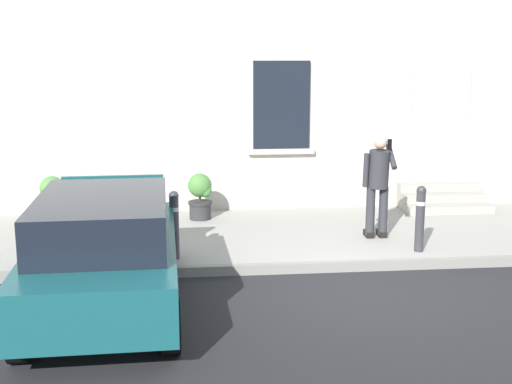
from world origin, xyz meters
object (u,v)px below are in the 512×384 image
at_px(bollard_near_person, 420,216).
at_px(planter_charcoal, 200,195).
at_px(hatchback_car_teal, 105,250).
at_px(bollard_far_left, 174,222).
at_px(planter_terracotta, 53,198).
at_px(person_on_phone, 378,179).

relative_size(bollard_near_person, planter_charcoal, 1.22).
distance_m(hatchback_car_teal, bollard_near_person, 4.92).
xyz_separation_m(bollard_far_left, planter_terracotta, (-2.23, 2.49, -0.11)).
bearing_deg(planter_charcoal, hatchback_car_teal, -107.35).
height_order(hatchback_car_teal, planter_charcoal, hatchback_car_teal).
height_order(bollard_far_left, planter_terracotta, bollard_far_left).
bearing_deg(bollard_far_left, bollard_near_person, 0.00).
bearing_deg(planter_charcoal, bollard_near_person, -36.56).
distance_m(bollard_near_person, planter_terracotta, 6.51).
distance_m(bollard_near_person, planter_charcoal, 4.16).
height_order(bollard_near_person, planter_charcoal, bollard_near_person).
bearing_deg(bollard_near_person, bollard_far_left, 180.00).
xyz_separation_m(hatchback_car_teal, person_on_phone, (4.19, 2.50, 0.36)).
height_order(bollard_far_left, planter_charcoal, bollard_far_left).
relative_size(bollard_near_person, planter_terracotta, 1.22).
xyz_separation_m(bollard_far_left, planter_charcoal, (0.45, 2.48, -0.11)).
bearing_deg(bollard_far_left, planter_terracotta, 131.84).
height_order(planter_terracotta, planter_charcoal, same).
xyz_separation_m(hatchback_car_teal, bollard_near_person, (4.63, 1.65, -0.08)).
bearing_deg(bollard_far_left, person_on_phone, 14.26).
height_order(person_on_phone, planter_terracotta, person_on_phone).
relative_size(bollard_near_person, bollard_far_left, 1.00).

